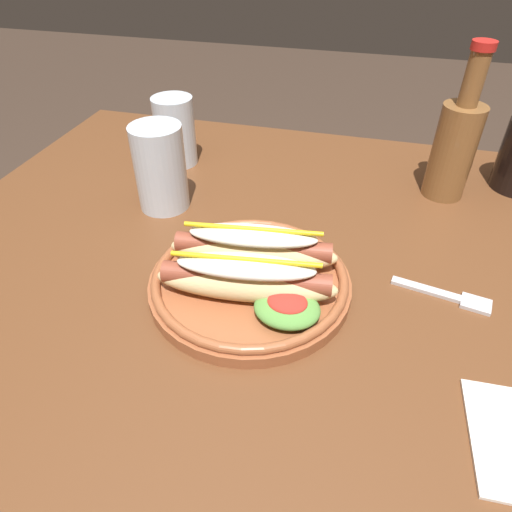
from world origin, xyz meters
TOP-DOWN VIEW (x-y plane):
  - ground_plane at (0.00, 0.00)m, footprint 8.00×8.00m
  - dining_table at (0.00, 0.00)m, footprint 1.13×0.89m
  - hot_dog_plate at (-0.06, -0.06)m, footprint 0.25×0.25m
  - fork at (0.18, -0.01)m, footprint 0.12×0.04m
  - water_cup at (-0.29, 0.24)m, footprint 0.07×0.07m
  - extra_cup at (-0.25, 0.10)m, footprint 0.08×0.08m
  - glass_bottle at (0.18, 0.25)m, footprint 0.07×0.07m

SIDE VIEW (x-z plane):
  - ground_plane at x=0.00m, z-range 0.00..0.00m
  - dining_table at x=0.00m, z-range 0.26..1.00m
  - fork at x=0.18m, z-range 0.74..0.74m
  - hot_dog_plate at x=-0.06m, z-range 0.73..0.80m
  - water_cup at x=-0.29m, z-range 0.74..0.86m
  - extra_cup at x=-0.25m, z-range 0.74..0.87m
  - glass_bottle at x=0.18m, z-range 0.71..0.95m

